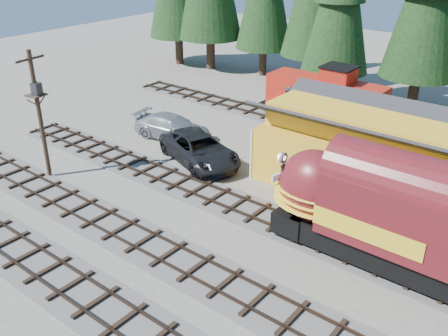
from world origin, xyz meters
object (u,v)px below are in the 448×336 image
Objects in this scene: depot at (362,145)px; pickup_truck_a at (200,149)px; locomotive at (433,233)px; utility_pole at (39,107)px; caboose at (325,101)px; pickup_truck_b at (173,127)px.

depot is 1.81× the size of pickup_truck_a.
utility_pole is (-22.85, -4.51, 2.08)m from locomotive.
utility_pole is at bearing -146.22° from depot.
utility_pole reaches higher than caboose.
depot is 14.74m from pickup_truck_b.
caboose is 1.13× the size of utility_pole.
caboose is 1.49× the size of pickup_truck_b.
pickup_truck_a is (6.35, 7.71, -3.76)m from utility_pole.
utility_pole is at bearing 160.41° from pickup_truck_a.
pickup_truck_b is at bearing 85.99° from pickup_truck_a.
caboose is at bearing -51.29° from pickup_truck_b.
depot reaches higher than locomotive.
pickup_truck_a is at bearing 43.37° from utility_pole.
pickup_truck_a is at bearing -122.57° from pickup_truck_b.
pickup_truck_a is 1.12× the size of pickup_truck_b.
locomotive is 2.67× the size of pickup_truck_b.
locomotive reaches higher than pickup_truck_a.
utility_pole reaches higher than pickup_truck_b.
caboose reaches higher than pickup_truck_a.
utility_pole is at bearing 160.07° from pickup_truck_b.
locomotive is 21.62m from pickup_truck_b.
caboose is 1.33× the size of pickup_truck_a.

